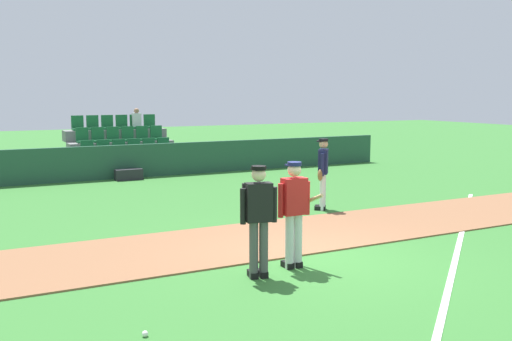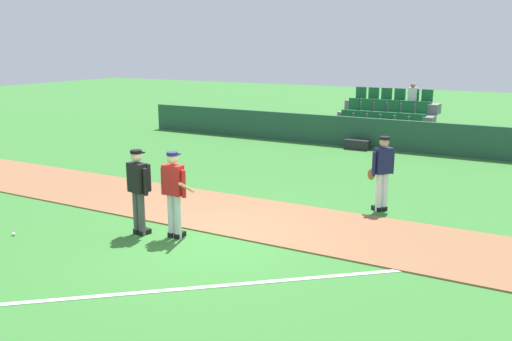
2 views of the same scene
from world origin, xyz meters
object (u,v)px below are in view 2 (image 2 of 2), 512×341
object	(u,v)px
equipment_bag	(357,145)
runner_navy_jersey	(382,171)
umpire_home_plate	(139,187)
baseball	(14,234)
batter_red_jersey	(174,191)

from	to	relation	value
equipment_bag	runner_navy_jersey	bearing A→B (deg)	-67.29
umpire_home_plate	baseball	world-z (taller)	umpire_home_plate
umpire_home_plate	batter_red_jersey	bearing A→B (deg)	13.65
batter_red_jersey	umpire_home_plate	size ratio (longest dim) A/B	1.00
batter_red_jersey	equipment_bag	world-z (taller)	batter_red_jersey
equipment_bag	umpire_home_plate	bearing A→B (deg)	-94.45
baseball	equipment_bag	distance (m)	12.79
baseball	equipment_bag	xyz separation A→B (m)	(3.06, 12.41, 0.14)
batter_red_jersey	umpire_home_plate	world-z (taller)	same
runner_navy_jersey	equipment_bag	distance (m)	7.74
runner_navy_jersey	equipment_bag	bearing A→B (deg)	112.71
batter_red_jersey	equipment_bag	size ratio (longest dim) A/B	1.96
umpire_home_plate	runner_navy_jersey	xyz separation A→B (m)	(3.83, 3.97, -0.04)
baseball	umpire_home_plate	bearing A→B (deg)	31.41
runner_navy_jersey	equipment_bag	size ratio (longest dim) A/B	1.96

